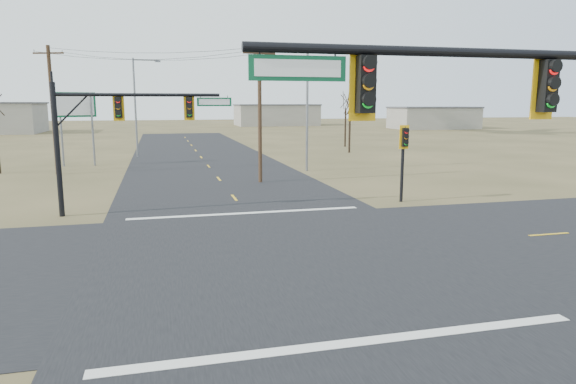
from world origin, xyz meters
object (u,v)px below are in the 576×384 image
at_px(highway_sign, 76,115).
at_px(utility_pole_far, 53,109).
at_px(mast_arm_far, 121,120).
at_px(bare_tree_c, 350,104).
at_px(utility_pole_near, 260,112).
at_px(bare_tree_d, 346,100).
at_px(streetlight_c, 137,102).
at_px(mast_arm_near, 557,122).
at_px(pedestal_signal_ne, 404,146).
at_px(streetlight_a, 305,102).

bearing_deg(highway_sign, utility_pole_far, -119.71).
bearing_deg(mast_arm_far, bare_tree_c, 54.17).
distance_m(utility_pole_far, bare_tree_c, 31.37).
bearing_deg(utility_pole_near, bare_tree_d, 58.70).
bearing_deg(streetlight_c, mast_arm_near, -102.29).
bearing_deg(bare_tree_d, pedestal_signal_ne, -105.49).
height_order(utility_pole_near, streetlight_a, streetlight_a).
bearing_deg(mast_arm_near, bare_tree_d, 70.64).
bearing_deg(utility_pole_far, bare_tree_c, 21.09).
height_order(pedestal_signal_ne, bare_tree_d, bare_tree_d).
xyz_separation_m(utility_pole_far, streetlight_a, (19.80, -2.99, 0.49)).
bearing_deg(highway_sign, streetlight_c, 35.05).
relative_size(mast_arm_far, bare_tree_d, 1.19).
distance_m(utility_pole_near, highway_sign, 19.55).
relative_size(mast_arm_far, highway_sign, 1.34).
distance_m(mast_arm_near, highway_sign, 43.14).
relative_size(highway_sign, bare_tree_c, 0.94).
height_order(mast_arm_near, pedestal_signal_ne, mast_arm_near).
height_order(utility_pole_far, streetlight_a, streetlight_a).
distance_m(utility_pole_near, streetlight_c, 22.62).
relative_size(streetlight_a, bare_tree_c, 1.45).
bearing_deg(highway_sign, bare_tree_c, -7.66).
xyz_separation_m(highway_sign, bare_tree_d, (30.74, 13.84, 1.38)).
bearing_deg(bare_tree_d, bare_tree_c, -107.06).
height_order(mast_arm_far, utility_pole_near, utility_pole_near).
distance_m(utility_pole_near, utility_pole_far, 17.14).
xyz_separation_m(pedestal_signal_ne, bare_tree_c, (7.78, 28.92, 2.27)).
bearing_deg(streetlight_c, bare_tree_d, -9.65).
bearing_deg(mast_arm_far, bare_tree_d, 58.22).
bearing_deg(mast_arm_near, bare_tree_c, 70.81).
relative_size(highway_sign, streetlight_a, 0.65).
bearing_deg(streetlight_a, bare_tree_c, 43.01).
xyz_separation_m(utility_pole_far, highway_sign, (0.94, 5.28, -0.58)).
relative_size(mast_arm_near, utility_pole_near, 1.08).
distance_m(mast_arm_near, streetlight_a, 32.34).
bearing_deg(highway_sign, utility_pole_near, -63.67).
bearing_deg(bare_tree_d, highway_sign, -155.75).
height_order(mast_arm_near, utility_pole_far, utility_pole_far).
bearing_deg(utility_pole_near, mast_arm_near, -87.66).
bearing_deg(utility_pole_far, streetlight_c, 64.21).
bearing_deg(utility_pole_far, bare_tree_d, 31.12).
bearing_deg(utility_pole_near, pedestal_signal_ne, -55.10).
xyz_separation_m(highway_sign, streetlight_a, (18.86, -8.26, 1.07)).
height_order(utility_pole_far, streetlight_c, streetlight_c).
bearing_deg(bare_tree_c, utility_pole_far, -158.91).
distance_m(mast_arm_far, bare_tree_d, 44.09).
bearing_deg(mast_arm_far, streetlight_c, 93.91).
distance_m(streetlight_c, bare_tree_c, 23.30).
relative_size(utility_pole_near, bare_tree_d, 1.29).
xyz_separation_m(mast_arm_far, bare_tree_d, (25.48, 35.97, 1.17)).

